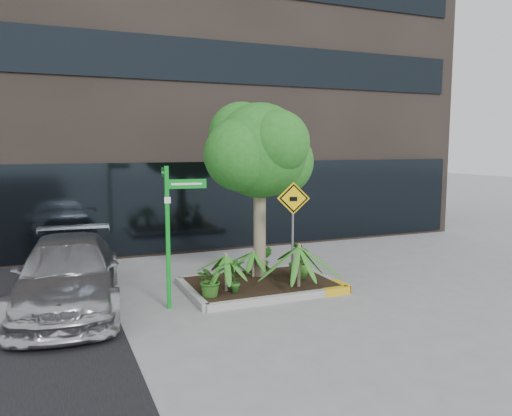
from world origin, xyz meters
name	(u,v)px	position (x,y,z in m)	size (l,w,h in m)	color
ground	(257,293)	(0.00, 0.00, 0.00)	(80.00, 80.00, 0.00)	gray
building	(178,24)	(0.50, 8.50, 7.50)	(18.00, 8.00, 15.00)	#2D2621
planter	(262,284)	(0.23, 0.27, 0.10)	(3.35, 2.36, 0.15)	#9E9E99
tree	(259,151)	(0.40, 0.82, 3.05)	(2.79, 2.47, 4.18)	gray
palm_front	(299,246)	(0.81, -0.39, 1.03)	(1.06, 1.06, 1.18)	gray
palm_left	(226,255)	(-0.73, -0.07, 0.90)	(0.91, 0.91, 1.01)	gray
palm_back	(253,252)	(0.22, 0.76, 0.73)	(0.70, 0.70, 0.78)	gray
parked_car	(68,274)	(-3.80, 0.49, 0.68)	(1.90, 4.67, 1.36)	#BAB9BE
shrub_a	(211,279)	(-1.15, -0.32, 0.50)	(0.63, 0.63, 0.69)	#275919
shrub_b	(299,260)	(1.13, 0.22, 0.58)	(0.48, 0.48, 0.86)	#2F651E
shrub_c	(235,275)	(-0.61, -0.27, 0.52)	(0.39, 0.39, 0.75)	#29651F
shrub_d	(264,260)	(0.55, 0.88, 0.49)	(0.38, 0.38, 0.68)	#215919
street_sign_post	(170,221)	(-1.94, -0.25, 1.72)	(0.82, 0.85, 2.79)	#0D9420
cattle_sign	(293,216)	(0.72, -0.27, 1.67)	(0.64, 0.30, 2.26)	slate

